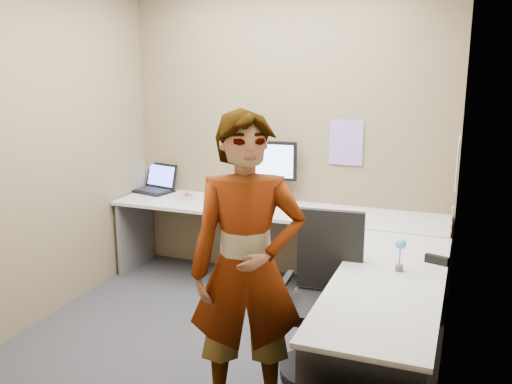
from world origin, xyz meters
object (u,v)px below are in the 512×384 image
at_px(desk, 303,250).
at_px(monitor, 268,164).
at_px(office_chair, 325,310).
at_px(person, 247,269).

height_order(desk, monitor, monitor).
bearing_deg(desk, office_chair, -62.42).
height_order(desk, office_chair, office_chair).
distance_m(office_chair, person, 0.81).
bearing_deg(desk, person, -88.71).
distance_m(desk, person, 1.27).
height_order(office_chair, person, person).
relative_size(monitor, office_chair, 0.51).
bearing_deg(monitor, office_chair, -63.22).
bearing_deg(office_chair, person, -121.61).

